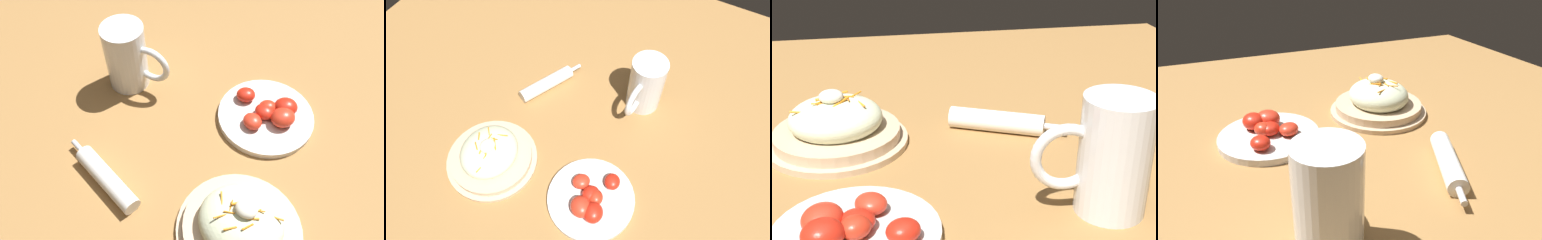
% 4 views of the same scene
% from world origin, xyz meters
% --- Properties ---
extents(ground_plane, '(1.43, 1.43, 0.00)m').
position_xyz_m(ground_plane, '(0.00, 0.00, 0.00)').
color(ground_plane, '#9E703D').
extents(salad_plate, '(0.22, 0.22, 0.09)m').
position_xyz_m(salad_plate, '(-0.14, 0.09, 0.03)').
color(salad_plate, '#D1B28E').
rests_on(salad_plate, ground_plane).
extents(beer_mug, '(0.15, 0.09, 0.15)m').
position_xyz_m(beer_mug, '(0.20, -0.16, 0.07)').
color(beer_mug, white).
rests_on(beer_mug, ground_plane).
extents(napkin_roll, '(0.18, 0.10, 0.04)m').
position_xyz_m(napkin_roll, '(0.12, 0.09, 0.02)').
color(napkin_roll, white).
rests_on(napkin_roll, ground_plane).
extents(tomato_plate, '(0.20, 0.20, 0.05)m').
position_xyz_m(tomato_plate, '(-0.11, -0.17, 0.01)').
color(tomato_plate, silver).
rests_on(tomato_plate, ground_plane).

